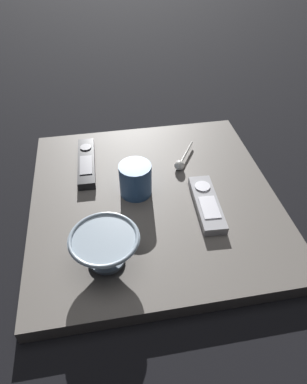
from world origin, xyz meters
TOP-DOWN VIEW (x-y plane):
  - ground_plane at (0.00, 0.00)m, footprint 6.00×6.00m
  - table at (0.00, 0.00)m, footprint 0.59×0.57m
  - cereal_bowl at (-0.17, 0.12)m, footprint 0.14×0.14m
  - coffee_mug at (0.02, 0.04)m, footprint 0.08×0.08m
  - teaspoon at (0.09, -0.09)m, footprint 0.11×0.07m
  - tv_remote_near at (-0.06, -0.11)m, footprint 0.18×0.06m
  - tv_remote_far at (0.14, 0.15)m, footprint 0.19×0.05m

SIDE VIEW (x-z plane):
  - ground_plane at x=0.00m, z-range 0.00..0.00m
  - table at x=0.00m, z-range 0.00..0.03m
  - tv_remote_near at x=-0.06m, z-range 0.03..0.06m
  - tv_remote_far at x=0.14m, z-range 0.03..0.06m
  - teaspoon at x=0.09m, z-range 0.03..0.06m
  - cereal_bowl at x=-0.17m, z-range 0.04..0.11m
  - coffee_mug at x=0.02m, z-range 0.03..0.11m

